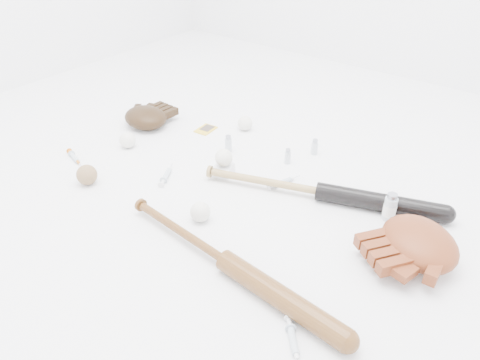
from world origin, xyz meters
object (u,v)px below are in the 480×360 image
Objects in this scene: bat_wood at (226,261)px; glove_dark at (146,117)px; pedestal at (224,169)px; bat_dark at (319,191)px.

bat_wood is 0.99m from glove_dark.
bat_wood is 13.26× the size of pedestal.
glove_dark is 3.81× the size of pedestal.
bat_wood is at bearing -26.92° from glove_dark.
glove_dark is 0.54m from pedestal.
bat_wood is at bearing -113.82° from bat_dark.
bat_dark is 0.37m from pedestal.
bat_dark is at bearing 90.58° from bat_wood.
bat_wood is (-0.04, -0.47, -0.00)m from bat_dark.
pedestal is (-0.37, -0.07, -0.01)m from bat_dark.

